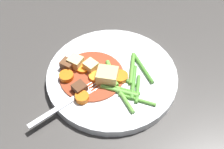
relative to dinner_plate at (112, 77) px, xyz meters
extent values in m
plane|color=#423F3D|center=(0.00, 0.00, -0.01)|extent=(3.00, 3.00, 0.00)
cylinder|color=white|center=(0.00, 0.00, 0.00)|extent=(0.26, 0.26, 0.02)
cylinder|color=#93381E|center=(0.04, 0.01, 0.01)|extent=(0.13, 0.13, 0.00)
cylinder|color=orange|center=(-0.02, 0.01, 0.01)|extent=(0.04, 0.04, 0.01)
cylinder|color=orange|center=(0.03, 0.01, 0.01)|extent=(0.03, 0.03, 0.01)
cylinder|color=orange|center=(0.06, -0.01, 0.01)|extent=(0.04, 0.04, 0.01)
cylinder|color=orange|center=(0.09, 0.02, 0.02)|extent=(0.03, 0.03, 0.01)
cylinder|color=orange|center=(0.05, 0.07, 0.02)|extent=(0.03, 0.03, 0.01)
cube|color=#E5CC7A|center=(0.01, 0.02, 0.02)|extent=(0.04, 0.04, 0.03)
cube|color=#EAD68C|center=(0.04, -0.01, 0.02)|extent=(0.03, 0.03, 0.02)
cube|color=#EAD68C|center=(0.07, -0.02, 0.02)|extent=(0.03, 0.03, 0.02)
cube|color=#56331E|center=(0.06, 0.05, 0.02)|extent=(0.03, 0.03, 0.02)
cube|color=brown|center=(0.09, -0.01, 0.02)|extent=(0.03, 0.03, 0.02)
cylinder|color=#66AD42|center=(-0.02, 0.04, 0.01)|extent=(0.07, 0.03, 0.01)
cylinder|color=#599E38|center=(-0.05, 0.06, 0.01)|extent=(0.07, 0.02, 0.01)
cylinder|color=#4C8E33|center=(-0.03, 0.04, 0.01)|extent=(0.07, 0.02, 0.01)
cylinder|color=#66AD42|center=(0.00, 0.00, 0.01)|extent=(0.03, 0.06, 0.01)
cylinder|color=#4C8E33|center=(-0.04, 0.02, 0.01)|extent=(0.01, 0.08, 0.01)
cylinder|color=#4C8E33|center=(-0.05, 0.03, 0.01)|extent=(0.01, 0.06, 0.01)
cylinder|color=#4C8E33|center=(-0.02, 0.01, 0.01)|extent=(0.05, 0.04, 0.01)
cylinder|color=#66AD42|center=(-0.03, 0.06, 0.01)|extent=(0.04, 0.06, 0.01)
cylinder|color=#599E38|center=(-0.04, -0.02, 0.01)|extent=(0.01, 0.08, 0.01)
cylinder|color=#4C8E33|center=(-0.06, -0.02, 0.01)|extent=(0.05, 0.08, 0.01)
cube|color=silver|center=(0.10, 0.09, 0.01)|extent=(0.09, 0.09, 0.00)
cube|color=silver|center=(0.05, 0.05, 0.01)|extent=(0.03, 0.03, 0.00)
cylinder|color=silver|center=(0.02, 0.03, 0.01)|extent=(0.03, 0.03, 0.00)
cylinder|color=silver|center=(0.02, 0.03, 0.01)|extent=(0.03, 0.03, 0.00)
cylinder|color=silver|center=(0.03, 0.02, 0.01)|extent=(0.03, 0.03, 0.00)
cylinder|color=silver|center=(0.03, 0.02, 0.01)|extent=(0.03, 0.03, 0.00)
camera|label=1|loc=(-0.04, 0.42, 0.52)|focal=52.97mm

